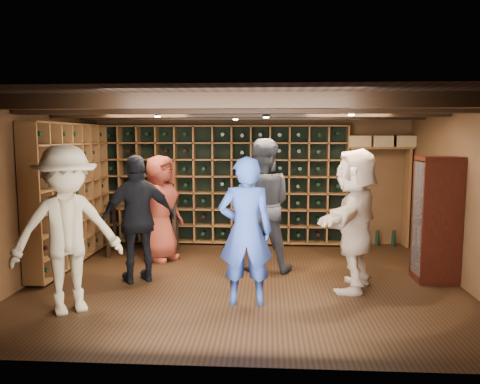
# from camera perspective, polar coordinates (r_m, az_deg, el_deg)

# --- Properties ---
(ground) EXTENTS (6.00, 6.00, 0.00)m
(ground) POSITION_cam_1_polar(r_m,az_deg,el_deg) (6.79, 0.46, -10.83)
(ground) COLOR black
(ground) RESTS_ON ground
(room_shell) EXTENTS (6.00, 6.00, 6.00)m
(room_shell) POSITION_cam_1_polar(r_m,az_deg,el_deg) (6.54, 0.51, 9.98)
(room_shell) COLOR #52331C
(room_shell) RESTS_ON ground
(wine_rack_back) EXTENTS (4.65, 0.30, 2.20)m
(wine_rack_back) POSITION_cam_1_polar(r_m,az_deg,el_deg) (8.88, -2.12, 0.92)
(wine_rack_back) COLOR brown
(wine_rack_back) RESTS_ON ground
(wine_rack_left) EXTENTS (0.30, 2.65, 2.20)m
(wine_rack_left) POSITION_cam_1_polar(r_m,az_deg,el_deg) (8.00, -19.88, -0.13)
(wine_rack_left) COLOR brown
(wine_rack_left) RESTS_ON ground
(crate_shelf) EXTENTS (1.20, 0.32, 2.07)m
(crate_shelf) POSITION_cam_1_polar(r_m,az_deg,el_deg) (9.04, 16.74, 3.40)
(crate_shelf) COLOR brown
(crate_shelf) RESTS_ON ground
(display_cabinet) EXTENTS (0.55, 0.50, 1.75)m
(display_cabinet) POSITION_cam_1_polar(r_m,az_deg,el_deg) (7.18, 22.79, -3.38)
(display_cabinet) COLOR black
(display_cabinet) RESTS_ON ground
(man_blue_shirt) EXTENTS (0.69, 0.48, 1.82)m
(man_blue_shirt) POSITION_cam_1_polar(r_m,az_deg,el_deg) (5.70, 0.69, -4.81)
(man_blue_shirt) COLOR navy
(man_blue_shirt) RESTS_ON ground
(man_grey_suit) EXTENTS (1.00, 0.79, 2.03)m
(man_grey_suit) POSITION_cam_1_polar(r_m,az_deg,el_deg) (7.15, 2.61, -1.61)
(man_grey_suit) COLOR black
(man_grey_suit) RESTS_ON ground
(guest_red_floral) EXTENTS (0.90, 1.02, 1.75)m
(guest_red_floral) POSITION_cam_1_polar(r_m,az_deg,el_deg) (7.85, -9.65, -1.95)
(guest_red_floral) COLOR maroon
(guest_red_floral) RESTS_ON ground
(guest_woman_black) EXTENTS (1.13, 0.92, 1.80)m
(guest_woman_black) POSITION_cam_1_polar(r_m,az_deg,el_deg) (6.75, -12.27, -3.23)
(guest_woman_black) COLOR black
(guest_woman_black) RESTS_ON ground
(guest_khaki) EXTENTS (1.45, 1.32, 1.96)m
(guest_khaki) POSITION_cam_1_polar(r_m,az_deg,el_deg) (5.79, -20.33, -4.35)
(guest_khaki) COLOR gray
(guest_khaki) RESTS_ON ground
(guest_beige) EXTENTS (1.20, 1.84, 1.90)m
(guest_beige) POSITION_cam_1_polar(r_m,az_deg,el_deg) (6.44, 13.86, -3.29)
(guest_beige) COLOR tan
(guest_beige) RESTS_ON ground
(tasting_table) EXTENTS (1.28, 0.74, 1.20)m
(tasting_table) POSITION_cam_1_polar(r_m,az_deg,el_deg) (8.37, -11.75, -1.96)
(tasting_table) COLOR black
(tasting_table) RESTS_ON ground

